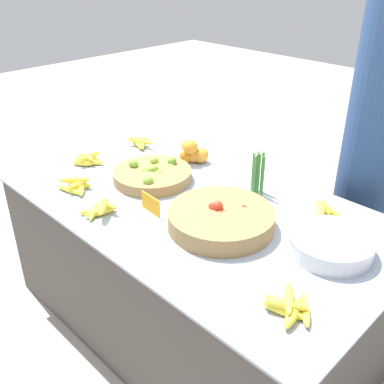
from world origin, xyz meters
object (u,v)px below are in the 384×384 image
(metal_bowl, at_px, (330,244))
(lime_bowl, at_px, (153,174))
(vendor_person, at_px, (370,162))
(tomato_basket, at_px, (221,219))
(price_sign, at_px, (151,204))

(metal_bowl, bearing_deg, lime_bowl, -175.22)
(metal_bowl, xyz_separation_m, vendor_person, (-0.19, 0.67, 0.06))
(lime_bowl, height_order, vendor_person, vendor_person)
(lime_bowl, relative_size, tomato_basket, 0.88)
(lime_bowl, bearing_deg, vendor_person, 45.40)
(price_sign, bearing_deg, metal_bowl, 27.05)
(tomato_basket, height_order, vendor_person, vendor_person)
(tomato_basket, bearing_deg, metal_bowl, 21.36)
(metal_bowl, relative_size, vendor_person, 0.18)
(tomato_basket, bearing_deg, price_sign, -156.57)
(tomato_basket, distance_m, vendor_person, 0.86)
(price_sign, distance_m, vendor_person, 1.09)
(lime_bowl, distance_m, tomato_basket, 0.53)
(lime_bowl, xyz_separation_m, tomato_basket, (0.52, -0.08, 0.01))
(metal_bowl, relative_size, price_sign, 2.48)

